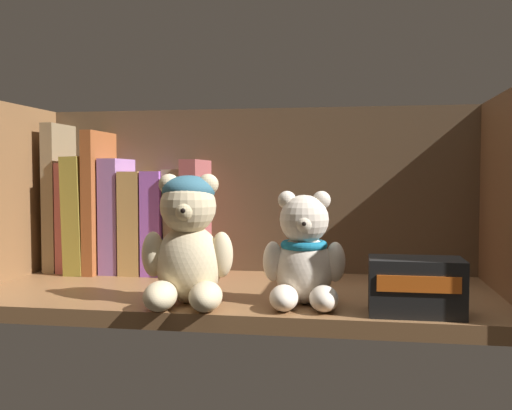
{
  "coord_description": "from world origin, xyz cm",
  "views": [
    {
      "loc": [
        15.67,
        -77.33,
        17.27
      ],
      "look_at": [
        2.58,
        0.0,
        13.3
      ],
      "focal_mm": 41.65,
      "sensor_mm": 36.0,
      "label": 1
    }
  ],
  "objects_px": {
    "book_3": "(105,202)",
    "book_7": "(181,221)",
    "book_0": "(63,197)",
    "book_5": "(141,222)",
    "book_6": "(161,222)",
    "book_8": "(199,217)",
    "teddy_bear_larger": "(188,242)",
    "teddy_bear_smaller": "(304,256)",
    "small_product_box": "(416,286)",
    "book_1": "(75,217)",
    "book_2": "(90,214)",
    "book_4": "(120,215)"
  },
  "relations": [
    {
      "from": "book_0",
      "to": "teddy_bear_larger",
      "type": "xyz_separation_m",
      "value": [
        0.27,
        -0.22,
        -0.04
      ]
    },
    {
      "from": "book_3",
      "to": "teddy_bear_larger",
      "type": "bearing_deg",
      "value": -47.48
    },
    {
      "from": "book_1",
      "to": "book_6",
      "type": "relative_size",
      "value": 1.08
    },
    {
      "from": "book_0",
      "to": "book_4",
      "type": "relative_size",
      "value": 1.31
    },
    {
      "from": "book_1",
      "to": "book_3",
      "type": "xyz_separation_m",
      "value": [
        0.05,
        0.0,
        0.02
      ]
    },
    {
      "from": "book_0",
      "to": "book_1",
      "type": "relative_size",
      "value": 1.36
    },
    {
      "from": "book_4",
      "to": "book_5",
      "type": "height_order",
      "value": "book_4"
    },
    {
      "from": "book_1",
      "to": "book_5",
      "type": "relative_size",
      "value": 1.08
    },
    {
      "from": "book_1",
      "to": "book_8",
      "type": "distance_m",
      "value": 0.21
    },
    {
      "from": "book_8",
      "to": "small_product_box",
      "type": "xyz_separation_m",
      "value": [
        0.31,
        -0.23,
        -0.06
      ]
    },
    {
      "from": "book_1",
      "to": "teddy_bear_larger",
      "type": "height_order",
      "value": "book_1"
    },
    {
      "from": "teddy_bear_smaller",
      "to": "book_0",
      "type": "bearing_deg",
      "value": 153.68
    },
    {
      "from": "book_6",
      "to": "book_8",
      "type": "xyz_separation_m",
      "value": [
        0.06,
        0.0,
        0.01
      ]
    },
    {
      "from": "book_3",
      "to": "teddy_bear_smaller",
      "type": "height_order",
      "value": "book_3"
    },
    {
      "from": "book_1",
      "to": "book_8",
      "type": "height_order",
      "value": "book_8"
    },
    {
      "from": "book_0",
      "to": "book_2",
      "type": "distance_m",
      "value": 0.05
    },
    {
      "from": "teddy_bear_larger",
      "to": "teddy_bear_smaller",
      "type": "bearing_deg",
      "value": 7.23
    },
    {
      "from": "book_7",
      "to": "book_8",
      "type": "distance_m",
      "value": 0.03
    },
    {
      "from": "book_1",
      "to": "book_7",
      "type": "xyz_separation_m",
      "value": [
        0.18,
        0.0,
        -0.0
      ]
    },
    {
      "from": "book_3",
      "to": "teddy_bear_smaller",
      "type": "bearing_deg",
      "value": -30.98
    },
    {
      "from": "book_0",
      "to": "book_5",
      "type": "height_order",
      "value": "book_0"
    },
    {
      "from": "book_2",
      "to": "small_product_box",
      "type": "bearing_deg",
      "value": -25.27
    },
    {
      "from": "book_8",
      "to": "teddy_bear_smaller",
      "type": "bearing_deg",
      "value": -48.21
    },
    {
      "from": "book_6",
      "to": "teddy_bear_larger",
      "type": "xyz_separation_m",
      "value": [
        0.11,
        -0.22,
        -0.01
      ]
    },
    {
      "from": "book_2",
      "to": "book_8",
      "type": "bearing_deg",
      "value": 0.0
    },
    {
      "from": "book_3",
      "to": "book_5",
      "type": "relative_size",
      "value": 1.39
    },
    {
      "from": "book_4",
      "to": "book_7",
      "type": "bearing_deg",
      "value": 0.0
    },
    {
      "from": "book_0",
      "to": "book_3",
      "type": "xyz_separation_m",
      "value": [
        0.07,
        0.0,
        -0.01
      ]
    },
    {
      "from": "book_2",
      "to": "book_5",
      "type": "relative_size",
      "value": 1.14
    },
    {
      "from": "book_0",
      "to": "book_5",
      "type": "distance_m",
      "value": 0.14
    },
    {
      "from": "book_0",
      "to": "small_product_box",
      "type": "distance_m",
      "value": 0.59
    },
    {
      "from": "book_3",
      "to": "book_6",
      "type": "distance_m",
      "value": 0.1
    },
    {
      "from": "book_5",
      "to": "book_8",
      "type": "xyz_separation_m",
      "value": [
        0.1,
        0.0,
        0.01
      ]
    },
    {
      "from": "book_0",
      "to": "book_1",
      "type": "distance_m",
      "value": 0.04
    },
    {
      "from": "book_6",
      "to": "teddy_bear_larger",
      "type": "height_order",
      "value": "book_6"
    },
    {
      "from": "book_1",
      "to": "book_4",
      "type": "distance_m",
      "value": 0.08
    },
    {
      "from": "book_0",
      "to": "book_6",
      "type": "xyz_separation_m",
      "value": [
        0.17,
        -0.0,
        -0.04
      ]
    },
    {
      "from": "book_3",
      "to": "book_8",
      "type": "height_order",
      "value": "book_3"
    },
    {
      "from": "book_4",
      "to": "book_8",
      "type": "bearing_deg",
      "value": 0.0
    },
    {
      "from": "book_2",
      "to": "book_5",
      "type": "bearing_deg",
      "value": -0.0
    },
    {
      "from": "book_2",
      "to": "book_3",
      "type": "xyz_separation_m",
      "value": [
        0.03,
        0.0,
        0.02
      ]
    },
    {
      "from": "book_7",
      "to": "teddy_bear_larger",
      "type": "bearing_deg",
      "value": -71.24
    },
    {
      "from": "book_2",
      "to": "teddy_bear_smaller",
      "type": "relative_size",
      "value": 1.35
    },
    {
      "from": "book_1",
      "to": "book_3",
      "type": "height_order",
      "value": "book_3"
    },
    {
      "from": "book_2",
      "to": "book_7",
      "type": "xyz_separation_m",
      "value": [
        0.15,
        0.0,
        -0.01
      ]
    },
    {
      "from": "book_2",
      "to": "book_6",
      "type": "relative_size",
      "value": 1.14
    },
    {
      "from": "book_0",
      "to": "book_3",
      "type": "relative_size",
      "value": 1.06
    },
    {
      "from": "book_2",
      "to": "book_5",
      "type": "distance_m",
      "value": 0.09
    },
    {
      "from": "book_8",
      "to": "teddy_bear_smaller",
      "type": "relative_size",
      "value": 1.31
    },
    {
      "from": "book_3",
      "to": "book_7",
      "type": "xyz_separation_m",
      "value": [
        0.13,
        0.0,
        -0.03
      ]
    }
  ]
}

